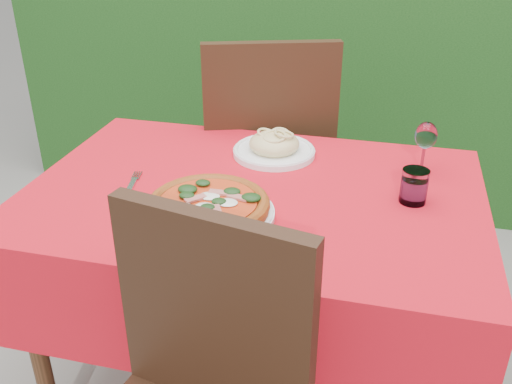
% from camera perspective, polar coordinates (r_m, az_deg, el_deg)
% --- Properties ---
extents(ground, '(60.00, 60.00, 0.00)m').
position_cam_1_polar(ground, '(2.05, -0.22, -18.67)').
color(ground, '#64605B').
rests_on(ground, ground).
extents(hedge, '(3.20, 0.55, 1.78)m').
position_cam_1_polar(hedge, '(2.99, 7.34, 16.65)').
color(hedge, black).
rests_on(hedge, ground).
extents(dining_table, '(1.26, 0.86, 0.75)m').
position_cam_1_polar(dining_table, '(1.66, -0.25, -4.37)').
color(dining_table, '#462816').
rests_on(dining_table, ground).
extents(chair_far, '(0.60, 0.60, 1.05)m').
position_cam_1_polar(chair_far, '(2.20, 1.12, 4.05)').
color(chair_far, black).
rests_on(chair_far, ground).
extents(pizza_plate, '(0.40, 0.40, 0.06)m').
position_cam_1_polar(pizza_plate, '(1.44, -4.78, -1.56)').
color(pizza_plate, white).
rests_on(pizza_plate, dining_table).
extents(pasta_plate, '(0.26, 0.26, 0.07)m').
position_cam_1_polar(pasta_plate, '(1.79, 1.82, 4.52)').
color(pasta_plate, silver).
rests_on(pasta_plate, dining_table).
extents(water_glass, '(0.07, 0.07, 0.09)m').
position_cam_1_polar(water_glass, '(1.56, 15.51, 0.42)').
color(water_glass, silver).
rests_on(water_glass, dining_table).
extents(wine_glass, '(0.06, 0.06, 0.16)m').
position_cam_1_polar(wine_glass, '(1.72, 16.62, 5.23)').
color(wine_glass, silver).
rests_on(wine_glass, dining_table).
extents(fork, '(0.07, 0.21, 0.01)m').
position_cam_1_polar(fork, '(1.62, -12.61, 0.15)').
color(fork, '#BABAC2').
rests_on(fork, dining_table).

